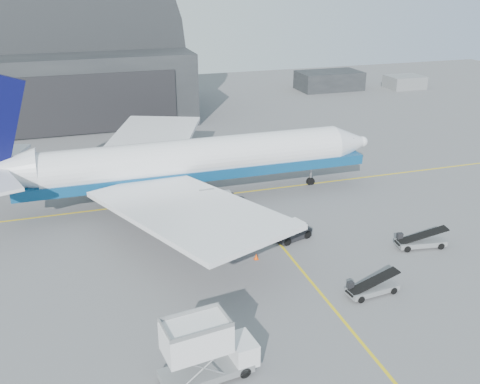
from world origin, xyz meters
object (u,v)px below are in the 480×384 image
object	(u,v)px
airliner	(181,162)
belt_loader_b	(420,241)
belt_loader_a	(372,288)
catering_truck	(205,350)
pushback_tug	(292,232)

from	to	relation	value
airliner	belt_loader_b	bearing A→B (deg)	-43.22
belt_loader_a	belt_loader_b	xyz separation A→B (m)	(8.65, 5.74, 0.04)
catering_truck	belt_loader_b	xyz separation A→B (m)	(24.04, 11.09, -1.61)
belt_loader_a	belt_loader_b	bearing A→B (deg)	27.92
airliner	catering_truck	xyz separation A→B (m)	(-4.77, -29.21, -2.45)
airliner	belt_loader_a	distance (m)	26.43
belt_loader_a	belt_loader_b	distance (m)	10.38
airliner	pushback_tug	distance (m)	15.62
catering_truck	pushback_tug	size ratio (longest dim) A/B	1.59
catering_truck	pushback_tug	bearing A→B (deg)	44.18
airliner	belt_loader_b	distance (m)	26.76
airliner	belt_loader_a	xyz separation A→B (m)	(10.62, -23.85, -4.10)
catering_truck	belt_loader_a	distance (m)	16.38
belt_loader_b	airliner	bearing A→B (deg)	145.15
airliner	pushback_tug	size ratio (longest dim) A/B	11.42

